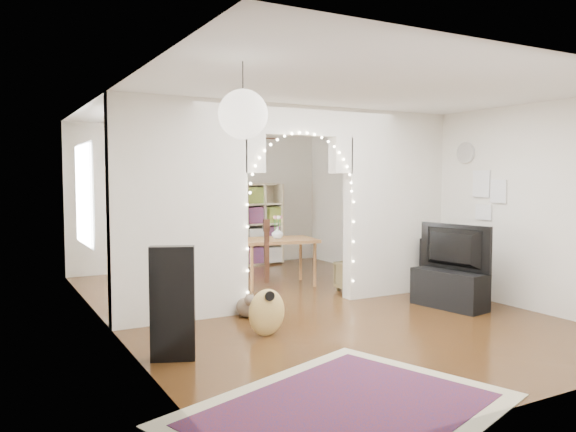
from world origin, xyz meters
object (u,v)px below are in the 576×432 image
media_console (449,289)px  bookcase (244,224)px  dining_table (277,243)px  dining_chair_left (166,266)px  floor_speaker (433,266)px  acoustic_guitar (267,293)px  dining_chair_right (356,277)px

media_console → bookcase: bookcase is taller
dining_table → dining_chair_left: (-1.46, 1.28, -0.44)m
media_console → bookcase: bearing=91.6°
floor_speaker → bookcase: bearing=90.5°
media_console → dining_chair_left: bearing=116.4°
bookcase → dining_chair_left: bearing=-171.9°
floor_speaker → bookcase: 4.03m
floor_speaker → media_console: (-0.51, -0.85, -0.16)m
dining_chair_left → floor_speaker: bearing=-22.3°
acoustic_guitar → dining_chair_left: bearing=93.6°
acoustic_guitar → dining_chair_right: (2.27, 1.47, -0.24)m
dining_table → floor_speaker: bearing=-33.1°
bookcase → acoustic_guitar: bearing=-128.1°
acoustic_guitar → floor_speaker: (3.25, 0.87, -0.07)m
bookcase → dining_table: size_ratio=1.24×
floor_speaker → dining_table: size_ratio=0.63×
acoustic_guitar → media_console: acoustic_guitar is taller
floor_speaker → dining_chair_right: (-0.98, 0.60, -0.18)m
media_console → dining_chair_right: size_ratio=1.96×
acoustic_guitar → floor_speaker: 3.37m
floor_speaker → media_console: size_ratio=0.83×
bookcase → dining_chair_right: size_ratio=3.18×
bookcase → dining_chair_right: bearing=-98.6°
media_console → dining_chair_right: bearing=98.4°
floor_speaker → bookcase: size_ratio=0.51×
dining_chair_right → bookcase: bearing=95.7°
floor_speaker → bookcase: bookcase is taller
dining_chair_left → dining_chair_right: dining_chair_left is taller
dining_table → dining_chair_right: 1.39m
media_console → dining_table: (-1.28, 2.49, 0.43)m
bookcase → dining_chair_right: 3.23m
floor_speaker → dining_chair_right: 1.17m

